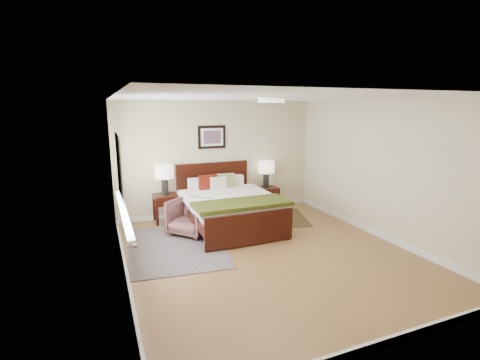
{
  "coord_description": "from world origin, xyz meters",
  "views": [
    {
      "loc": [
        -2.46,
        -4.77,
        2.35
      ],
      "look_at": [
        -0.11,
        0.99,
        1.05
      ],
      "focal_mm": 26.0,
      "sensor_mm": 36.0,
      "label": 1
    }
  ],
  "objects_px": {
    "nightstand_right": "(266,196)",
    "armchair": "(192,217)",
    "nightstand_left": "(166,201)",
    "rug_persian": "(176,246)",
    "lamp_right": "(266,169)",
    "bed": "(229,202)",
    "lamp_left": "(164,174)"
  },
  "relations": [
    {
      "from": "lamp_left",
      "to": "armchair",
      "type": "xyz_separation_m",
      "value": [
        0.32,
        -0.91,
        -0.68
      ]
    },
    {
      "from": "lamp_right",
      "to": "rug_persian",
      "type": "xyz_separation_m",
      "value": [
        -2.42,
        -1.41,
        -0.96
      ]
    },
    {
      "from": "lamp_right",
      "to": "armchair",
      "type": "distance_m",
      "value": 2.29
    },
    {
      "from": "bed",
      "to": "nightstand_right",
      "type": "xyz_separation_m",
      "value": [
        1.23,
        0.8,
        -0.2
      ]
    },
    {
      "from": "nightstand_right",
      "to": "lamp_right",
      "type": "distance_m",
      "value": 0.64
    },
    {
      "from": "nightstand_left",
      "to": "nightstand_right",
      "type": "xyz_separation_m",
      "value": [
        2.33,
        0.01,
        -0.13
      ]
    },
    {
      "from": "lamp_right",
      "to": "bed",
      "type": "bearing_deg",
      "value": -146.53
    },
    {
      "from": "rug_persian",
      "to": "lamp_right",
      "type": "bearing_deg",
      "value": 36.43
    },
    {
      "from": "rug_persian",
      "to": "bed",
      "type": "bearing_deg",
      "value": 32.79
    },
    {
      "from": "bed",
      "to": "armchair",
      "type": "distance_m",
      "value": 0.8
    },
    {
      "from": "nightstand_left",
      "to": "nightstand_right",
      "type": "bearing_deg",
      "value": 0.2
    },
    {
      "from": "nightstand_left",
      "to": "rug_persian",
      "type": "height_order",
      "value": "nightstand_left"
    },
    {
      "from": "nightstand_left",
      "to": "rug_persian",
      "type": "distance_m",
      "value": 1.46
    },
    {
      "from": "armchair",
      "to": "nightstand_right",
      "type": "bearing_deg",
      "value": 72.81
    },
    {
      "from": "bed",
      "to": "lamp_right",
      "type": "relative_size",
      "value": 3.48
    },
    {
      "from": "nightstand_left",
      "to": "armchair",
      "type": "relative_size",
      "value": 0.78
    },
    {
      "from": "nightstand_right",
      "to": "armchair",
      "type": "distance_m",
      "value": 2.2
    },
    {
      "from": "nightstand_right",
      "to": "armchair",
      "type": "xyz_separation_m",
      "value": [
        -2.01,
        -0.9,
        0.01
      ]
    },
    {
      "from": "armchair",
      "to": "nightstand_left",
      "type": "bearing_deg",
      "value": 158.47
    },
    {
      "from": "lamp_left",
      "to": "lamp_right",
      "type": "height_order",
      "value": "lamp_left"
    },
    {
      "from": "nightstand_left",
      "to": "rug_persian",
      "type": "relative_size",
      "value": 0.26
    },
    {
      "from": "armchair",
      "to": "rug_persian",
      "type": "relative_size",
      "value": 0.34
    },
    {
      "from": "nightstand_right",
      "to": "lamp_right",
      "type": "height_order",
      "value": "lamp_right"
    },
    {
      "from": "nightstand_right",
      "to": "armchair",
      "type": "relative_size",
      "value": 0.72
    },
    {
      "from": "nightstand_right",
      "to": "lamp_right",
      "type": "xyz_separation_m",
      "value": [
        0.0,
        0.01,
        0.64
      ]
    },
    {
      "from": "nightstand_left",
      "to": "nightstand_right",
      "type": "distance_m",
      "value": 2.33
    },
    {
      "from": "lamp_right",
      "to": "nightstand_right",
      "type": "bearing_deg",
      "value": -90.0
    },
    {
      "from": "bed",
      "to": "armchair",
      "type": "xyz_separation_m",
      "value": [
        -0.78,
        -0.09,
        -0.19
      ]
    },
    {
      "from": "nightstand_right",
      "to": "rug_persian",
      "type": "xyz_separation_m",
      "value": [
        -2.42,
        -1.4,
        -0.32
      ]
    },
    {
      "from": "rug_persian",
      "to": "armchair",
      "type": "bearing_deg",
      "value": 56.75
    },
    {
      "from": "nightstand_left",
      "to": "nightstand_right",
      "type": "relative_size",
      "value": 1.09
    },
    {
      "from": "bed",
      "to": "lamp_right",
      "type": "distance_m",
      "value": 1.54
    }
  ]
}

